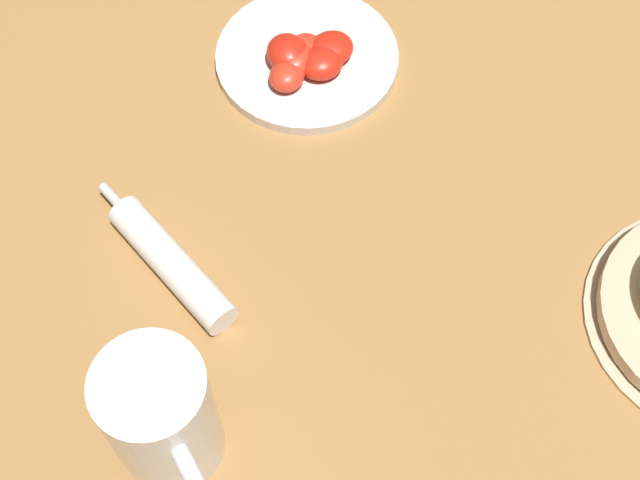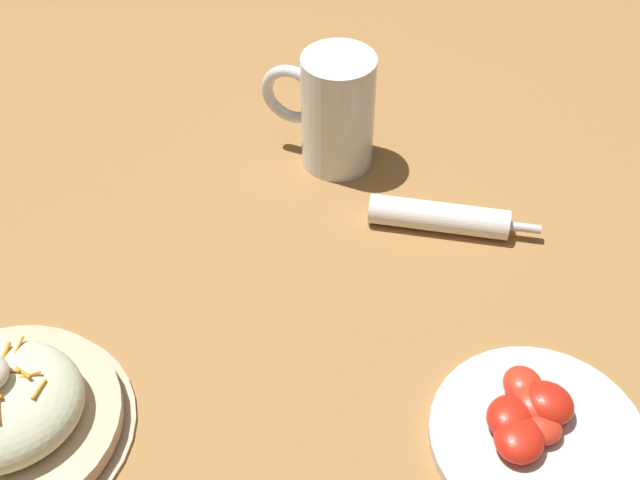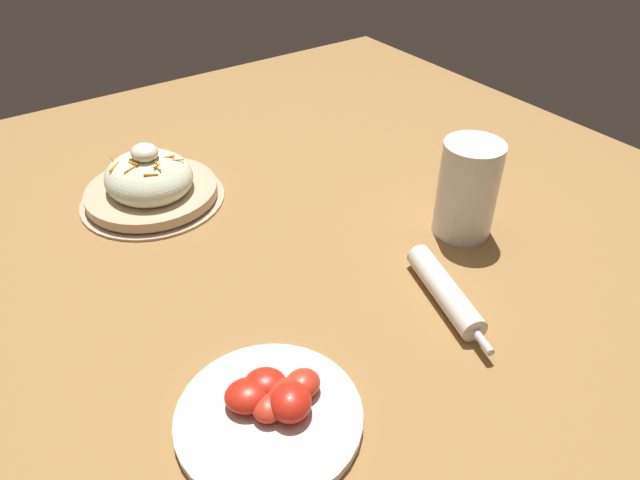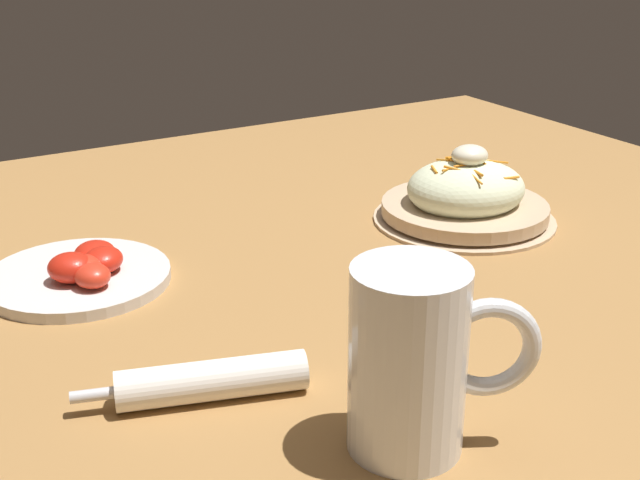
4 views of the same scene
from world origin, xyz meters
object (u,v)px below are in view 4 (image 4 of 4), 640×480
object	(u,v)px
beer_mug	(411,368)
tomato_plate	(81,272)
napkin_roll	(210,381)
salad_plate	(465,198)

from	to	relation	value
beer_mug	tomato_plate	world-z (taller)	beer_mug
napkin_roll	tomato_plate	size ratio (longest dim) A/B	0.96
beer_mug	napkin_roll	distance (m)	0.18
salad_plate	beer_mug	world-z (taller)	beer_mug
salad_plate	beer_mug	distance (m)	0.51
salad_plate	napkin_roll	world-z (taller)	salad_plate
tomato_plate	napkin_roll	bearing A→B (deg)	-84.44
beer_mug	tomato_plate	xyz separation A→B (m)	(-0.13, 0.42, -0.05)
beer_mug	napkin_roll	bearing A→B (deg)	127.19
napkin_roll	tomato_plate	distance (m)	0.29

